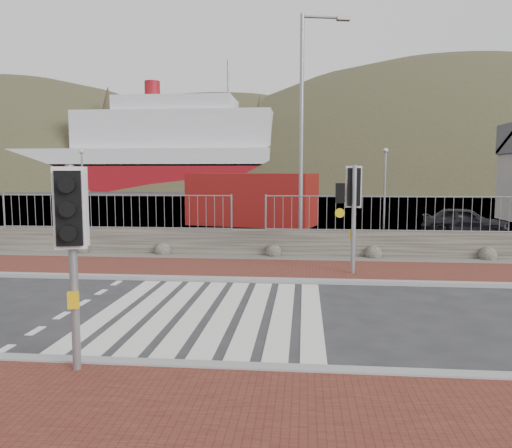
# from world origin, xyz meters

# --- Properties ---
(ground) EXTENTS (220.00, 220.00, 0.00)m
(ground) POSITION_xyz_m (0.00, 0.00, 0.00)
(ground) COLOR #28282B
(ground) RESTS_ON ground
(sidewalk_near) EXTENTS (40.00, 4.00, 0.08)m
(sidewalk_near) POSITION_xyz_m (0.00, -5.00, 0.04)
(sidewalk_near) COLOR brown
(sidewalk_near) RESTS_ON ground
(sidewalk_far) EXTENTS (40.00, 3.00, 0.08)m
(sidewalk_far) POSITION_xyz_m (0.00, 4.50, 0.04)
(sidewalk_far) COLOR brown
(sidewalk_far) RESTS_ON ground
(kerb_near) EXTENTS (40.00, 0.25, 0.12)m
(kerb_near) POSITION_xyz_m (0.00, -3.00, 0.05)
(kerb_near) COLOR gray
(kerb_near) RESTS_ON ground
(kerb_far) EXTENTS (40.00, 0.25, 0.12)m
(kerb_far) POSITION_xyz_m (0.00, 3.00, 0.05)
(kerb_far) COLOR gray
(kerb_far) RESTS_ON ground
(zebra_crossing) EXTENTS (4.62, 5.60, 0.01)m
(zebra_crossing) POSITION_xyz_m (-0.00, 0.00, 0.01)
(zebra_crossing) COLOR silver
(zebra_crossing) RESTS_ON ground
(gravel_strip) EXTENTS (40.00, 1.50, 0.06)m
(gravel_strip) POSITION_xyz_m (0.00, 6.50, 0.03)
(gravel_strip) COLOR #59544C
(gravel_strip) RESTS_ON ground
(stone_wall) EXTENTS (40.00, 0.60, 0.90)m
(stone_wall) POSITION_xyz_m (0.00, 7.30, 0.45)
(stone_wall) COLOR #413E36
(stone_wall) RESTS_ON ground
(railing) EXTENTS (18.07, 0.07, 1.22)m
(railing) POSITION_xyz_m (0.00, 7.15, 1.82)
(railing) COLOR gray
(railing) RESTS_ON stone_wall
(quay) EXTENTS (120.00, 40.00, 0.50)m
(quay) POSITION_xyz_m (0.00, 27.90, 0.00)
(quay) COLOR #4C4C4F
(quay) RESTS_ON ground
(water) EXTENTS (220.00, 50.00, 0.05)m
(water) POSITION_xyz_m (0.00, 62.90, 0.00)
(water) COLOR #3F4C54
(water) RESTS_ON ground
(ferry) EXTENTS (50.00, 16.00, 20.00)m
(ferry) POSITION_xyz_m (-24.65, 67.90, 5.36)
(ferry) COLOR maroon
(ferry) RESTS_ON ground
(hills_backdrop) EXTENTS (254.00, 90.00, 100.00)m
(hills_backdrop) POSITION_xyz_m (6.74, 87.90, -23.05)
(hills_backdrop) COLOR #343821
(hills_backdrop) RESTS_ON ground
(traffic_signal_near) EXTENTS (0.49, 0.38, 3.04)m
(traffic_signal_near) POSITION_xyz_m (-1.34, -3.32, 2.19)
(traffic_signal_near) COLOR gray
(traffic_signal_near) RESTS_ON ground
(traffic_signal_far) EXTENTS (0.74, 0.28, 3.12)m
(traffic_signal_far) POSITION_xyz_m (3.27, 4.05, 2.26)
(traffic_signal_far) COLOR gray
(traffic_signal_far) RESTS_ON ground
(streetlight) EXTENTS (1.77, 0.56, 8.43)m
(streetlight) POSITION_xyz_m (1.94, 8.13, 4.75)
(streetlight) COLOR gray
(streetlight) RESTS_ON ground
(shipping_container) EXTENTS (7.31, 4.51, 2.84)m
(shipping_container) POSITION_xyz_m (-0.94, 17.22, 1.42)
(shipping_container) COLOR maroon
(shipping_container) RESTS_ON ground
(car_a) EXTENTS (4.07, 2.58, 1.29)m
(car_a) POSITION_xyz_m (9.37, 13.86, 0.65)
(car_a) COLOR black
(car_a) RESTS_ON ground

